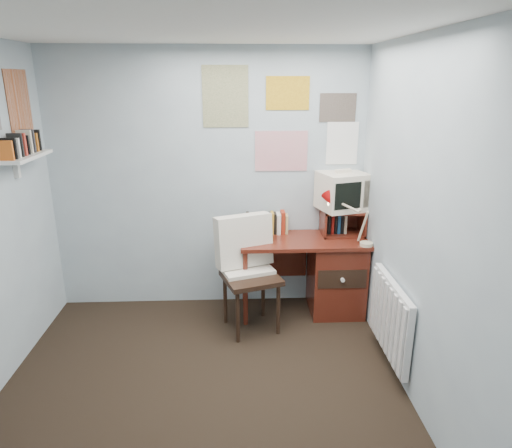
{
  "coord_description": "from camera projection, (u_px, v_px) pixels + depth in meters",
  "views": [
    {
      "loc": [
        0.27,
        -2.57,
        2.21
      ],
      "look_at": [
        0.43,
        1.01,
        1.06
      ],
      "focal_mm": 32.0,
      "sensor_mm": 36.0,
      "label": 1
    }
  ],
  "objects": [
    {
      "name": "tv_riser",
      "position": [
        342.0,
        222.0,
        4.41
      ],
      "size": [
        0.4,
        0.3,
        0.25
      ],
      "primitive_type": "cube",
      "color": "maroon",
      "rests_on": "desk"
    },
    {
      "name": "crt_tv",
      "position": [
        342.0,
        189.0,
        4.33
      ],
      "size": [
        0.5,
        0.48,
        0.39
      ],
      "primitive_type": "cube",
      "rotation": [
        0.0,
        0.0,
        0.3
      ],
      "color": "#EEE0C7",
      "rests_on": "tv_riser"
    },
    {
      "name": "ground",
      "position": [
        200.0,
        418.0,
        3.11
      ],
      "size": [
        3.5,
        3.5,
        0.0
      ],
      "primitive_type": "plane",
      "color": "black",
      "rests_on": "ground"
    },
    {
      "name": "desk_chair",
      "position": [
        251.0,
        278.0,
        4.08
      ],
      "size": [
        0.65,
        0.63,
        1.01
      ],
      "primitive_type": "cube",
      "rotation": [
        0.0,
        0.0,
        0.32
      ],
      "color": "black",
      "rests_on": "ground"
    },
    {
      "name": "radiator",
      "position": [
        390.0,
        318.0,
        3.57
      ],
      "size": [
        0.09,
        0.8,
        0.6
      ],
      "primitive_type": "cube",
      "color": "white",
      "rests_on": "right_wall"
    },
    {
      "name": "desk_lamp",
      "position": [
        368.0,
        224.0,
        4.07
      ],
      "size": [
        0.35,
        0.32,
        0.42
      ],
      "primitive_type": "cube",
      "rotation": [
        0.0,
        0.0,
        -0.26
      ],
      "color": "red",
      "rests_on": "desk"
    },
    {
      "name": "posters_left",
      "position": [
        5.0,
        107.0,
        3.48
      ],
      "size": [
        0.01,
        0.7,
        0.6
      ],
      "primitive_type": "cube",
      "color": "white",
      "rests_on": "left_wall"
    },
    {
      "name": "back_wall",
      "position": [
        208.0,
        183.0,
        4.39
      ],
      "size": [
        3.0,
        0.02,
        2.5
      ],
      "primitive_type": "cube",
      "color": "#AEC0C7",
      "rests_on": "ground"
    },
    {
      "name": "desk",
      "position": [
        330.0,
        272.0,
        4.44
      ],
      "size": [
        1.2,
        0.55,
        0.76
      ],
      "color": "maroon",
      "rests_on": "ground"
    },
    {
      "name": "ceiling",
      "position": [
        182.0,
        19.0,
        2.35
      ],
      "size": [
        3.0,
        3.5,
        0.02
      ],
      "primitive_type": "cube",
      "color": "white",
      "rests_on": "back_wall"
    },
    {
      "name": "wall_shelf",
      "position": [
        25.0,
        156.0,
        3.6
      ],
      "size": [
        0.2,
        0.62,
        0.24
      ],
      "primitive_type": "cube",
      "color": "white",
      "rests_on": "left_wall"
    },
    {
      "name": "book_row",
      "position": [
        277.0,
        222.0,
        4.45
      ],
      "size": [
        0.6,
        0.14,
        0.22
      ],
      "primitive_type": "cube",
      "color": "maroon",
      "rests_on": "desk"
    },
    {
      "name": "right_wall",
      "position": [
        438.0,
        242.0,
        2.79
      ],
      "size": [
        0.02,
        3.5,
        2.5
      ],
      "primitive_type": "cube",
      "color": "#AEC0C7",
      "rests_on": "ground"
    },
    {
      "name": "posters_back",
      "position": [
        282.0,
        119.0,
        4.23
      ],
      "size": [
        1.2,
        0.01,
        0.9
      ],
      "primitive_type": "cube",
      "color": "white",
      "rests_on": "back_wall"
    }
  ]
}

